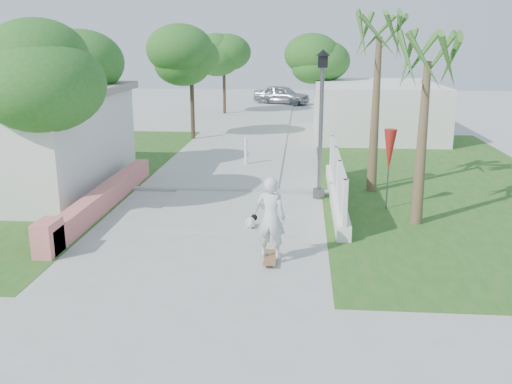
# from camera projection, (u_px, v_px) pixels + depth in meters

# --- Properties ---
(ground) EXTENTS (90.00, 90.00, 0.00)m
(ground) POSITION_uv_depth(u_px,v_px,m) (192.00, 262.00, 12.44)
(ground) COLOR #B7B7B2
(ground) RESTS_ON ground
(path_strip) EXTENTS (3.20, 36.00, 0.06)m
(path_strip) POSITION_uv_depth(u_px,v_px,m) (260.00, 127.00, 31.69)
(path_strip) COLOR #B7B7B2
(path_strip) RESTS_ON ground
(curb) EXTENTS (6.50, 0.25, 0.10)m
(curb) POSITION_uv_depth(u_px,v_px,m) (227.00, 190.00, 18.20)
(curb) COLOR #999993
(curb) RESTS_ON ground
(grass_left) EXTENTS (8.00, 20.00, 0.01)m
(grass_left) POSITION_uv_depth(u_px,v_px,m) (43.00, 174.00, 20.69)
(grass_left) COLOR #245A1C
(grass_left) RESTS_ON ground
(grass_right) EXTENTS (8.00, 20.00, 0.01)m
(grass_right) POSITION_uv_depth(u_px,v_px,m) (437.00, 181.00, 19.59)
(grass_right) COLOR #245A1C
(grass_right) RESTS_ON ground
(pink_wall) EXTENTS (0.45, 8.20, 0.80)m
(pink_wall) POSITION_uv_depth(u_px,v_px,m) (100.00, 201.00, 16.04)
(pink_wall) COLOR #E37874
(pink_wall) RESTS_ON ground
(lattice_fence) EXTENTS (0.35, 7.00, 1.50)m
(lattice_fence) POSITION_uv_depth(u_px,v_px,m) (337.00, 185.00, 16.85)
(lattice_fence) COLOR white
(lattice_fence) RESTS_ON ground
(building_right) EXTENTS (6.00, 8.00, 2.60)m
(building_right) POSITION_uv_depth(u_px,v_px,m) (375.00, 109.00, 28.96)
(building_right) COLOR silver
(building_right) RESTS_ON ground
(street_lamp) EXTENTS (0.44, 0.44, 4.44)m
(street_lamp) POSITION_uv_depth(u_px,v_px,m) (321.00, 119.00, 16.88)
(street_lamp) COLOR #59595E
(street_lamp) RESTS_ON ground
(bollard) EXTENTS (0.14, 0.14, 1.09)m
(bollard) POSITION_uv_depth(u_px,v_px,m) (246.00, 151.00, 21.90)
(bollard) COLOR white
(bollard) RESTS_ON ground
(patio_umbrella) EXTENTS (0.36, 0.36, 2.30)m
(patio_umbrella) POSITION_uv_depth(u_px,v_px,m) (389.00, 151.00, 15.96)
(patio_umbrella) COLOR #59595E
(patio_umbrella) RESTS_ON ground
(tree_left_near) EXTENTS (3.60, 3.60, 5.28)m
(tree_left_near) POSITION_uv_depth(u_px,v_px,m) (38.00, 75.00, 14.67)
(tree_left_near) COLOR #4C3826
(tree_left_near) RESTS_ON ground
(tree_left_mid) EXTENTS (3.20, 3.20, 4.85)m
(tree_left_mid) POSITION_uv_depth(u_px,v_px,m) (81.00, 75.00, 20.13)
(tree_left_mid) COLOR #4C3826
(tree_left_mid) RESTS_ON ground
(tree_path_left) EXTENTS (3.40, 3.40, 5.23)m
(tree_path_left) POSITION_uv_depth(u_px,v_px,m) (191.00, 59.00, 27.07)
(tree_path_left) COLOR #4C3826
(tree_path_left) RESTS_ON ground
(tree_path_right) EXTENTS (3.00, 3.00, 4.79)m
(tree_path_right) POSITION_uv_depth(u_px,v_px,m) (320.00, 63.00, 30.52)
(tree_path_right) COLOR #4C3826
(tree_path_right) RESTS_ON ground
(tree_path_far) EXTENTS (3.20, 3.20, 5.17)m
(tree_path_far) POSITION_uv_depth(u_px,v_px,m) (224.00, 54.00, 36.68)
(tree_path_far) COLOR #4C3826
(tree_path_far) RESTS_ON ground
(palm_far) EXTENTS (1.80, 1.80, 5.30)m
(palm_far) POSITION_uv_depth(u_px,v_px,m) (379.00, 47.00, 17.17)
(palm_far) COLOR brown
(palm_far) RESTS_ON ground
(palm_near) EXTENTS (1.80, 1.80, 4.70)m
(palm_near) POSITION_uv_depth(u_px,v_px,m) (427.00, 71.00, 14.07)
(palm_near) COLOR brown
(palm_near) RESTS_ON ground
(skateboarder) EXTENTS (1.00, 2.79, 1.91)m
(skateboarder) POSITION_uv_depth(u_px,v_px,m) (260.00, 214.00, 12.99)
(skateboarder) COLOR olive
(skateboarder) RESTS_ON ground
(dog) EXTENTS (0.39, 0.53, 0.38)m
(dog) POSITION_uv_depth(u_px,v_px,m) (251.00, 222.00, 14.55)
(dog) COLOR white
(dog) RESTS_ON ground
(parked_car) EXTENTS (4.51, 3.04, 1.43)m
(parked_car) POSITION_uv_depth(u_px,v_px,m) (282.00, 95.00, 42.75)
(parked_car) COLOR #AAADB2
(parked_car) RESTS_ON ground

